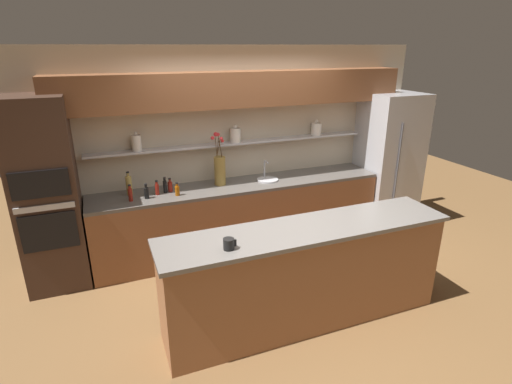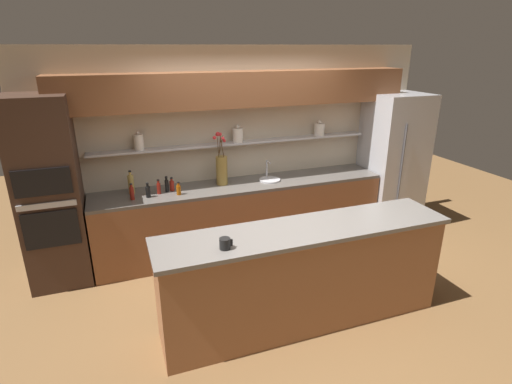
% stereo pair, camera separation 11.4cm
% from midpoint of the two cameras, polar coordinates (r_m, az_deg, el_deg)
% --- Properties ---
extents(ground_plane, '(12.00, 12.00, 0.00)m').
position_cam_midpoint_polar(ground_plane, '(4.53, 3.51, -14.68)').
color(ground_plane, brown).
extents(back_wall_unit, '(5.20, 0.44, 2.60)m').
position_cam_midpoint_polar(back_wall_unit, '(5.24, -3.30, 8.74)').
color(back_wall_unit, beige).
rests_on(back_wall_unit, ground_plane).
extents(back_counter_unit, '(3.75, 0.62, 0.92)m').
position_cam_midpoint_polar(back_counter_unit, '(5.29, -2.73, -3.54)').
color(back_counter_unit, brown).
rests_on(back_counter_unit, ground_plane).
extents(island_counter, '(2.80, 0.61, 1.02)m').
position_cam_midpoint_polar(island_counter, '(3.94, 6.29, -11.72)').
color(island_counter, '#99603D').
rests_on(island_counter, ground_plane).
extents(refrigerator, '(0.77, 0.73, 1.97)m').
position_cam_midpoint_polar(refrigerator, '(6.16, 17.83, 4.14)').
color(refrigerator, '#B7B7BC').
rests_on(refrigerator, ground_plane).
extents(oven_tower, '(0.64, 0.64, 2.13)m').
position_cam_midpoint_polar(oven_tower, '(4.87, -28.26, -0.52)').
color(oven_tower, '#3D281E').
rests_on(oven_tower, ground_plane).
extents(flower_vase, '(0.17, 0.20, 0.66)m').
position_cam_midpoint_polar(flower_vase, '(5.05, -5.85, 3.34)').
color(flower_vase, olive).
rests_on(flower_vase, back_counter_unit).
extents(sink_fixture, '(0.28, 0.28, 0.25)m').
position_cam_midpoint_polar(sink_fixture, '(5.25, 1.00, 1.95)').
color(sink_fixture, '#B7B7BC').
rests_on(sink_fixture, back_counter_unit).
extents(bottle_sauce_0, '(0.05, 0.05, 0.16)m').
position_cam_midpoint_polar(bottle_sauce_0, '(4.80, -11.85, 0.25)').
color(bottle_sauce_0, '#9E4C0A').
rests_on(bottle_sauce_0, back_counter_unit).
extents(bottle_spirit_1, '(0.07, 0.07, 0.29)m').
position_cam_midpoint_polar(bottle_spirit_1, '(4.95, -18.32, 0.92)').
color(bottle_spirit_1, tan).
rests_on(bottle_spirit_1, back_counter_unit).
extents(bottle_sauce_2, '(0.05, 0.05, 0.19)m').
position_cam_midpoint_polar(bottle_sauce_2, '(4.92, -13.52, 0.85)').
color(bottle_sauce_2, black).
rests_on(bottle_sauce_2, back_counter_unit).
extents(bottle_sauce_3, '(0.06, 0.06, 0.17)m').
position_cam_midpoint_polar(bottle_sauce_3, '(4.95, -12.82, 0.82)').
color(bottle_sauce_3, maroon).
rests_on(bottle_sauce_3, back_counter_unit).
extents(bottle_sauce_4, '(0.05, 0.05, 0.20)m').
position_cam_midpoint_polar(bottle_sauce_4, '(4.76, -18.18, -0.27)').
color(bottle_sauce_4, maroon).
rests_on(bottle_sauce_4, back_counter_unit).
extents(bottle_sauce_5, '(0.05, 0.05, 0.18)m').
position_cam_midpoint_polar(bottle_sauce_5, '(4.88, -14.61, 0.48)').
color(bottle_sauce_5, maroon).
rests_on(bottle_sauce_5, back_counter_unit).
extents(bottle_sauce_6, '(0.05, 0.05, 0.18)m').
position_cam_midpoint_polar(bottle_sauce_6, '(4.79, -16.04, -0.05)').
color(bottle_sauce_6, black).
rests_on(bottle_sauce_6, back_counter_unit).
extents(coffee_mug, '(0.11, 0.09, 0.09)m').
position_cam_midpoint_polar(coffee_mug, '(3.29, -4.91, -7.41)').
color(coffee_mug, black).
rests_on(coffee_mug, island_counter).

